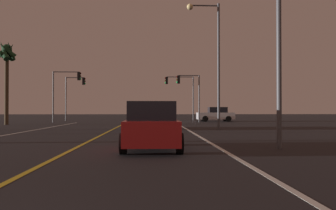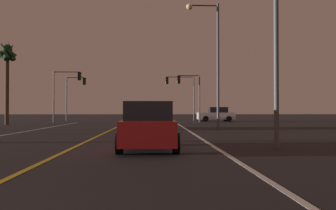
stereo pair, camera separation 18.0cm
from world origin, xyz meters
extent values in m
cube|color=silver|center=(5.31, 14.99, 0.00)|extent=(0.16, 41.98, 0.01)
cube|color=gold|center=(0.00, 14.99, 0.00)|extent=(0.16, 41.98, 0.01)
cylinder|color=black|center=(2.06, 25.17, 0.34)|extent=(0.22, 0.68, 0.68)
cylinder|color=black|center=(3.86, 25.17, 0.34)|extent=(0.22, 0.68, 0.68)
cylinder|color=black|center=(2.06, 22.47, 0.34)|extent=(0.22, 0.68, 0.68)
cylinder|color=black|center=(3.86, 22.47, 0.34)|extent=(0.22, 0.68, 0.68)
cube|color=navy|center=(2.96, 23.82, 0.66)|extent=(1.80, 4.30, 0.80)
cube|color=black|center=(2.96, 23.57, 1.38)|extent=(1.60, 2.10, 0.64)
cube|color=red|center=(2.36, 21.72, 0.76)|extent=(0.24, 0.08, 0.16)
cube|color=red|center=(3.56, 21.72, 0.76)|extent=(0.24, 0.08, 0.16)
cylinder|color=black|center=(8.88, 37.87, 0.34)|extent=(0.68, 0.22, 0.68)
cylinder|color=black|center=(8.88, 39.67, 0.34)|extent=(0.68, 0.22, 0.68)
cylinder|color=black|center=(11.58, 37.87, 0.34)|extent=(0.68, 0.22, 0.68)
cylinder|color=black|center=(11.58, 39.67, 0.34)|extent=(0.68, 0.22, 0.68)
cube|color=silver|center=(10.23, 38.77, 0.66)|extent=(4.30, 1.80, 0.80)
cube|color=black|center=(10.48, 38.77, 1.38)|extent=(2.10, 1.60, 0.64)
cube|color=red|center=(12.33, 38.17, 0.76)|extent=(0.08, 0.24, 0.16)
cube|color=red|center=(12.33, 39.37, 0.76)|extent=(0.08, 0.24, 0.16)
cylinder|color=black|center=(1.92, 12.11, 0.34)|extent=(0.22, 0.68, 0.68)
cylinder|color=black|center=(3.72, 12.11, 0.34)|extent=(0.22, 0.68, 0.68)
cylinder|color=black|center=(1.92, 9.41, 0.34)|extent=(0.22, 0.68, 0.68)
cylinder|color=black|center=(3.72, 9.41, 0.34)|extent=(0.22, 0.68, 0.68)
cube|color=maroon|center=(2.82, 10.76, 0.66)|extent=(1.80, 4.30, 0.80)
cube|color=black|center=(2.82, 10.51, 1.38)|extent=(1.60, 2.10, 0.64)
cube|color=red|center=(2.22, 8.66, 0.76)|extent=(0.24, 0.08, 0.16)
cube|color=red|center=(3.42, 8.66, 0.76)|extent=(0.24, 0.08, 0.16)
cylinder|color=#4C4C51|center=(7.99, 36.48, 2.62)|extent=(0.14, 0.14, 5.24)
cylinder|color=#4C4C51|center=(6.86, 36.48, 5.19)|extent=(2.28, 0.10, 0.10)
cube|color=black|center=(5.72, 36.48, 4.74)|extent=(0.28, 0.36, 0.90)
sphere|color=#3A0605|center=(5.56, 36.48, 5.04)|extent=(0.20, 0.20, 0.20)
sphere|color=#3C2706|center=(5.56, 36.48, 4.74)|extent=(0.20, 0.20, 0.20)
sphere|color=#19E059|center=(5.56, 36.48, 4.44)|extent=(0.20, 0.20, 0.20)
cylinder|color=#4C4C51|center=(-7.99, 36.48, 2.79)|extent=(0.14, 0.14, 5.57)
cylinder|color=#4C4C51|center=(-6.61, 36.48, 5.52)|extent=(2.76, 0.10, 0.10)
cube|color=black|center=(-5.23, 36.48, 5.07)|extent=(0.28, 0.36, 0.90)
sphere|color=#3A0605|center=(-5.07, 36.48, 5.37)|extent=(0.20, 0.20, 0.20)
sphere|color=#3C2706|center=(-5.07, 36.48, 5.07)|extent=(0.20, 0.20, 0.20)
sphere|color=#19E059|center=(-5.07, 36.48, 4.77)|extent=(0.20, 0.20, 0.20)
cylinder|color=#4C4C51|center=(7.99, 41.98, 2.80)|extent=(0.14, 0.14, 5.59)
cylinder|color=#4C4C51|center=(6.31, 41.98, 5.54)|extent=(3.37, 0.10, 0.10)
cube|color=black|center=(4.62, 41.98, 5.09)|extent=(0.28, 0.36, 0.90)
sphere|color=#3A0605|center=(4.46, 41.98, 5.39)|extent=(0.20, 0.20, 0.20)
sphere|color=#3C2706|center=(4.46, 41.98, 5.09)|extent=(0.20, 0.20, 0.20)
sphere|color=#19E059|center=(4.46, 41.98, 4.79)|extent=(0.20, 0.20, 0.20)
cylinder|color=#4C4C51|center=(-7.99, 41.98, 2.73)|extent=(0.14, 0.14, 5.46)
cylinder|color=#4C4C51|center=(-6.90, 41.98, 5.41)|extent=(2.19, 0.10, 0.10)
cube|color=black|center=(-5.81, 41.98, 4.96)|extent=(0.28, 0.36, 0.90)
sphere|color=#3A0605|center=(-5.65, 41.98, 5.26)|extent=(0.20, 0.20, 0.20)
sphere|color=#3C2706|center=(-5.65, 41.98, 4.96)|extent=(0.20, 0.20, 0.20)
sphere|color=#19E059|center=(-5.65, 41.98, 4.66)|extent=(0.20, 0.20, 0.20)
cylinder|color=#4C4C51|center=(7.45, 10.74, 3.52)|extent=(0.18, 0.18, 7.04)
cylinder|color=#4C4C51|center=(7.45, 22.28, 4.42)|extent=(0.18, 0.18, 8.84)
cylinder|color=#4C4C51|center=(6.44, 22.28, 8.69)|extent=(2.01, 0.10, 0.10)
sphere|color=#F9D88C|center=(5.44, 22.28, 8.59)|extent=(0.44, 0.44, 0.44)
cylinder|color=#473826|center=(-10.73, 31.06, 3.40)|extent=(0.36, 0.36, 6.80)
sphere|color=#19381E|center=(-10.73, 31.06, 7.05)|extent=(0.90, 0.90, 0.90)
cone|color=#19381E|center=(-10.43, 31.08, 6.90)|extent=(0.73, 1.82, 1.83)
cone|color=#19381E|center=(-10.69, 31.35, 6.90)|extent=(1.45, 0.74, 1.67)
cone|color=#19381E|center=(-11.01, 31.16, 6.90)|extent=(1.11, 1.85, 1.50)
cone|color=#19381E|center=(-10.94, 30.84, 6.90)|extent=(1.72, 1.72, 2.13)
cone|color=#19381E|center=(-10.60, 30.79, 6.90)|extent=(1.74, 1.22, 1.58)
camera|label=1|loc=(2.86, -1.61, 1.43)|focal=36.94mm
camera|label=2|loc=(3.04, -1.61, 1.43)|focal=36.94mm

